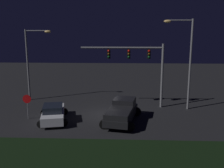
{
  "coord_description": "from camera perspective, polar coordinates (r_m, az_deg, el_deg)",
  "views": [
    {
      "loc": [
        1.73,
        -22.8,
        7.64
      ],
      "look_at": [
        0.73,
        0.51,
        2.83
      ],
      "focal_mm": 40.59,
      "sensor_mm": 36.0,
      "label": 1
    }
  ],
  "objects": [
    {
      "name": "street_lamp_left",
      "position": [
        29.53,
        -17.48,
        6.05
      ],
      "size": [
        2.91,
        0.44,
        7.92
      ],
      "color": "slate",
      "rests_on": "ground_plane"
    },
    {
      "name": "grass_median",
      "position": [
        16.25,
        -4.1,
        -16.21
      ],
      "size": [
        24.44,
        5.28,
        0.1
      ],
      "primitive_type": "cube",
      "color": "black",
      "rests_on": "ground_plane"
    },
    {
      "name": "ground_plane",
      "position": [
        24.11,
        -1.8,
        -6.83
      ],
      "size": [
        80.0,
        80.0,
        0.0
      ],
      "primitive_type": "plane",
      "color": "black"
    },
    {
      "name": "stop_sign",
      "position": [
        23.61,
        -18.57,
        -3.88
      ],
      "size": [
        0.76,
        0.08,
        2.23
      ],
      "color": "slate",
      "rests_on": "ground_plane"
    },
    {
      "name": "street_lamp_right",
      "position": [
        25.7,
        16.17,
        6.52
      ],
      "size": [
        2.83,
        0.44,
        8.87
      ],
      "color": "slate",
      "rests_on": "ground_plane"
    },
    {
      "name": "traffic_signal_gantry",
      "position": [
        25.6,
        5.92,
        5.44
      ],
      "size": [
        8.32,
        0.56,
        6.5
      ],
      "color": "slate",
      "rests_on": "ground_plane"
    },
    {
      "name": "car_sedan",
      "position": [
        22.67,
        -13.1,
        -6.38
      ],
      "size": [
        3.07,
        4.68,
        1.51
      ],
      "rotation": [
        0.0,
        0.0,
        1.78
      ],
      "color": "silver",
      "rests_on": "ground_plane"
    },
    {
      "name": "pickup_truck",
      "position": [
        21.99,
        2.29,
        -5.94
      ],
      "size": [
        3.57,
        5.68,
        1.8
      ],
      "rotation": [
        0.0,
        0.0,
        1.38
      ],
      "color": "black",
      "rests_on": "ground_plane"
    }
  ]
}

